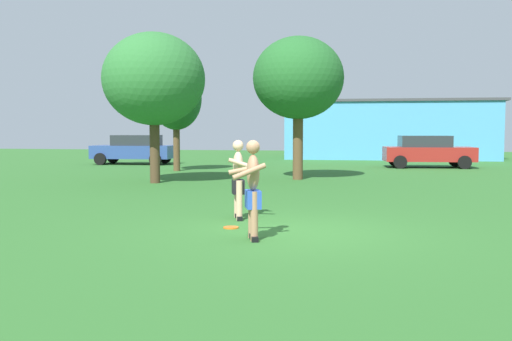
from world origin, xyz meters
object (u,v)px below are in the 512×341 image
at_px(player_near, 253,187).
at_px(tree_right_field, 176,99).
at_px(frisbee, 231,227).
at_px(tree_left_field, 154,80).
at_px(tree_behind_players, 298,79).
at_px(car_red_near_post, 427,151).
at_px(player_in_black, 238,177).
at_px(car_blue_far_end, 134,149).

relative_size(player_near, tree_right_field, 0.36).
xyz_separation_m(frisbee, tree_left_field, (-4.60, 8.61, 3.62)).
bearing_deg(tree_behind_players, car_red_near_post, 53.79).
distance_m(player_in_black, car_red_near_post, 18.46).
height_order(player_in_black, tree_behind_players, tree_behind_players).
bearing_deg(player_near, car_red_near_post, 74.87).
height_order(car_red_near_post, tree_left_field, tree_left_field).
relative_size(player_in_black, tree_behind_players, 0.31).
xyz_separation_m(player_in_black, tree_left_field, (-4.52, 7.45, 2.75)).
relative_size(frisbee, car_red_near_post, 0.07).
bearing_deg(tree_behind_players, frisbee, -91.29).
bearing_deg(frisbee, car_blue_far_end, 116.64).
bearing_deg(player_in_black, car_red_near_post, 71.01).
bearing_deg(car_blue_far_end, tree_right_field, -49.09).
bearing_deg(car_red_near_post, player_in_black, -108.99).
bearing_deg(car_red_near_post, frisbee, -107.66).
distance_m(car_blue_far_end, tree_left_field, 11.54).
bearing_deg(tree_left_field, car_blue_far_end, 115.33).
distance_m(player_in_black, tree_right_field, 14.54).
distance_m(player_in_black, tree_behind_players, 10.13).
xyz_separation_m(player_near, tree_left_field, (-5.21, 9.65, 2.72)).
relative_size(player_near, car_blue_far_end, 0.39).
height_order(car_red_near_post, tree_right_field, tree_right_field).
height_order(frisbee, tree_right_field, tree_right_field).
bearing_deg(tree_left_field, frisbee, -61.86).
xyz_separation_m(player_in_black, car_blue_far_end, (-9.31, 17.57, -0.06)).
distance_m(player_in_black, tree_left_field, 9.14).
relative_size(player_near, tree_behind_players, 0.32).
distance_m(frisbee, car_red_near_post, 19.54).
bearing_deg(tree_behind_players, car_blue_far_end, 140.75).
height_order(frisbee, car_red_near_post, car_red_near_post).
relative_size(car_red_near_post, car_blue_far_end, 1.01).
xyz_separation_m(frisbee, car_blue_far_end, (-9.39, 18.72, 0.81)).
height_order(tree_right_field, tree_behind_players, tree_behind_players).
bearing_deg(tree_behind_players, player_in_black, -91.93).
xyz_separation_m(car_blue_far_end, tree_behind_players, (9.64, -7.87, 2.96)).
relative_size(tree_left_field, tree_behind_players, 0.98).
bearing_deg(car_blue_far_end, tree_behind_players, -39.25).
xyz_separation_m(car_blue_far_end, tree_right_field, (3.76, -4.34, 2.43)).
height_order(player_near, frisbee, player_near).
height_order(player_in_black, car_blue_far_end, player_in_black).
bearing_deg(player_near, player_in_black, 107.48).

